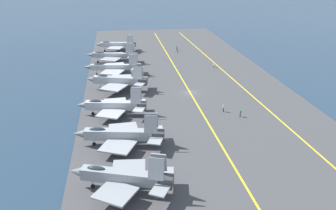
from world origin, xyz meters
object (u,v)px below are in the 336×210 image
Objects in this scene: crew_blue_vest at (177,48)px; crew_purple_vest at (177,50)px; parked_jet_second at (122,176)px; parked_jet_seventh at (113,55)px; parked_jet_sixth at (114,67)px; crew_green_vest at (240,113)px; parked_jet_eighth at (117,45)px; crew_white_vest at (214,65)px; parked_jet_fourth at (113,105)px; parked_jet_fifth at (117,80)px; parked_jet_third at (120,134)px; crew_yellow_vest at (224,108)px.

crew_purple_vest is at bearing 173.65° from crew_blue_vest.
parked_jet_seventh is at bearing 0.81° from parked_jet_second.
crew_green_vest is (-34.86, -27.03, -1.58)m from parked_jet_sixth.
parked_jet_eighth reaches higher than crew_white_vest.
parked_jet_fifth is at bearing -4.40° from parked_jet_fourth.
parked_jet_fifth reaches higher than crew_white_vest.
parked_jet_second reaches higher than parked_jet_fourth.
parked_jet_sixth is 31.67m from crew_white_vest.
crew_purple_vest is at bearing -103.31° from parked_jet_eighth.
parked_jet_fourth is (14.49, 1.29, -0.01)m from parked_jet_third.
parked_jet_fourth reaches higher than crew_white_vest.
crew_green_vest is (-63.64, -3.21, -0.04)m from crew_blue_vest.
parked_jet_seventh is at bearing -0.30° from parked_jet_fourth.
parked_jet_fourth reaches higher than parked_jet_sixth.
parked_jet_seventh is 9.66× the size of crew_yellow_vest.
parked_jet_second is 9.33× the size of crew_green_vest.
parked_jet_third reaches higher than parked_jet_eighth.
parked_jet_fifth reaches higher than crew_yellow_vest.
parked_jet_sixth is 34.23m from crew_purple_vest.
parked_jet_second is 0.91× the size of parked_jet_sixth.
parked_jet_second is 0.94× the size of parked_jet_third.
parked_jet_seventh is at bearing 0.95° from parked_jet_sixth.
parked_jet_fourth is at bearing 175.60° from parked_jet_fifth.
crew_white_vest is 35.63m from crew_yellow_vest.
parked_jet_seventh is (13.84, 0.23, 0.14)m from parked_jet_sixth.
parked_jet_seventh reaches higher than crew_yellow_vest.
crew_yellow_vest is at bearing -94.26° from parked_jet_fourth.
parked_jet_eighth is 8.96× the size of crew_green_vest.
parked_jet_eighth is at bearing -0.19° from parked_jet_third.
parked_jet_sixth is 1.01× the size of parked_jet_seventh.
parked_jet_seventh is at bearing 71.61° from crew_white_vest.
parked_jet_second is 0.97× the size of parked_jet_fifth.
crew_purple_vest is at bearing 0.83° from crew_yellow_vest.
crew_yellow_vest is (-31.58, -24.21, -1.53)m from parked_jet_sixth.
crew_white_vest is at bearing -61.15° from parked_jet_fifth.
parked_jet_fourth is 8.62× the size of crew_yellow_vest.
parked_jet_eighth is (74.44, -0.24, 0.27)m from parked_jet_third.
parked_jet_second is 35.66m from crew_yellow_vest.
parked_jet_fourth is at bearing 2.48° from parked_jet_second.
crew_white_vest is 1.03× the size of crew_green_vest.
parked_jet_fifth is at bearing -177.88° from parked_jet_seventh.
crew_blue_vest is at bearing -39.61° from parked_jet_sixth.
crew_yellow_vest is (-60.36, -0.39, 0.01)m from crew_blue_vest.
parked_jet_fourth reaches higher than crew_yellow_vest.
parked_jet_second reaches higher than crew_white_vest.
parked_jet_third is at bearing 161.94° from crew_purple_vest.
parked_jet_eighth is 40.61m from crew_white_vest.
crew_green_vest is (-48.70, -27.26, -1.72)m from parked_jet_seventh.
parked_jet_fifth is at bearing 118.85° from crew_white_vest.
crew_yellow_vest is at bearing 168.27° from crew_white_vest.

